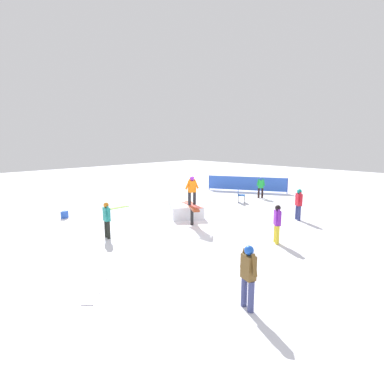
{
  "coord_description": "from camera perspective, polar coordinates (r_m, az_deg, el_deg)",
  "views": [
    {
      "loc": [
        9.14,
        -9.21,
        3.8
      ],
      "look_at": [
        0.0,
        0.0,
        1.5
      ],
      "focal_mm": 28.0,
      "sensor_mm": 36.0,
      "label": 1
    }
  ],
  "objects": [
    {
      "name": "rail_feature",
      "position": [
        13.33,
        0.0,
        -3.23
      ],
      "size": [
        1.77,
        1.32,
        0.9
      ],
      "rotation": [
        0.0,
        0.0,
        -0.59
      ],
      "color": "black",
      "rests_on": "ground"
    },
    {
      "name": "bystander_red",
      "position": [
        15.01,
        19.65,
        -1.93
      ],
      "size": [
        0.55,
        0.5,
        1.49
      ],
      "rotation": [
        0.0,
        0.0,
        2.41
      ],
      "color": "navy",
      "rests_on": "ground"
    },
    {
      "name": "bystander_green",
      "position": [
        19.99,
        12.96,
        1.06
      ],
      "size": [
        0.43,
        0.47,
        1.36
      ],
      "rotation": [
        0.0,
        0.0,
        0.84
      ],
      "color": "black",
      "rests_on": "ground"
    },
    {
      "name": "bystander_teal",
      "position": [
        12.03,
        -15.93,
        -4.8
      ],
      "size": [
        0.58,
        0.24,
        1.42
      ],
      "rotation": [
        0.0,
        0.0,
        6.12
      ],
      "color": "black",
      "rests_on": "ground"
    },
    {
      "name": "bystander_purple",
      "position": [
        11.44,
        15.92,
        -5.5
      ],
      "size": [
        0.47,
        0.49,
        1.44
      ],
      "rotation": [
        0.0,
        0.0,
        5.47
      ],
      "color": "yellow",
      "rests_on": "ground"
    },
    {
      "name": "ground_plane",
      "position": [
        13.52,
        0.0,
        -6.28
      ],
      "size": [
        60.0,
        60.0,
        0.0
      ],
      "primitive_type": "plane",
      "color": "white"
    },
    {
      "name": "backpack_on_snow",
      "position": [
        15.89,
        -23.1,
        -3.99
      ],
      "size": [
        0.35,
        0.37,
        0.34
      ],
      "primitive_type": "cube",
      "rotation": [
        0.0,
        0.0,
        5.31
      ],
      "color": "blue",
      "rests_on": "ground"
    },
    {
      "name": "safety_fence",
      "position": [
        22.23,
        10.4,
        1.6
      ],
      "size": [
        5.06,
        2.73,
        1.1
      ],
      "rotation": [
        0.0,
        0.0,
        3.63
      ],
      "color": "blue",
      "rests_on": "ground"
    },
    {
      "name": "snow_kicker_ramp",
      "position": [
        14.96,
        -1.19,
        -3.43
      ],
      "size": [
        2.33,
        2.25,
        0.63
      ],
      "primitive_type": "cube",
      "rotation": [
        0.0,
        0.0,
        -0.59
      ],
      "color": "white",
      "rests_on": "ground"
    },
    {
      "name": "loose_snowboard_white",
      "position": [
        8.44,
        -17.8,
        -17.14
      ],
      "size": [
        1.32,
        1.25,
        0.02
      ],
      "primitive_type": "cube",
      "rotation": [
        0.0,
        0.0,
        2.39
      ],
      "color": "white",
      "rests_on": "ground"
    },
    {
      "name": "bystander_brown",
      "position": [
        7.01,
        10.66,
        -15.07
      ],
      "size": [
        0.6,
        0.31,
        1.5
      ],
      "rotation": [
        0.0,
        0.0,
        5.93
      ],
      "color": "#3E4479",
      "rests_on": "ground"
    },
    {
      "name": "main_rider_on_rail",
      "position": [
        13.17,
        0.0,
        0.11
      ],
      "size": [
        1.5,
        0.71,
        1.3
      ],
      "rotation": [
        0.0,
        0.0,
        -0.3
      ],
      "color": "#F66155",
      "rests_on": "rail_feature"
    },
    {
      "name": "folding_chair",
      "position": [
        18.32,
        9.23,
        -0.74
      ],
      "size": [
        0.61,
        0.61,
        0.88
      ],
      "rotation": [
        0.0,
        0.0,
        2.2
      ],
      "color": "#3F3F44",
      "rests_on": "ground"
    },
    {
      "name": "loose_snowboard_lime",
      "position": [
        17.26,
        -14.17,
        -2.95
      ],
      "size": [
        0.34,
        1.44,
        0.02
      ],
      "primitive_type": "cube",
      "rotation": [
        0.0,
        0.0,
        1.53
      ],
      "color": "#87DC3C",
      "rests_on": "ground"
    }
  ]
}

